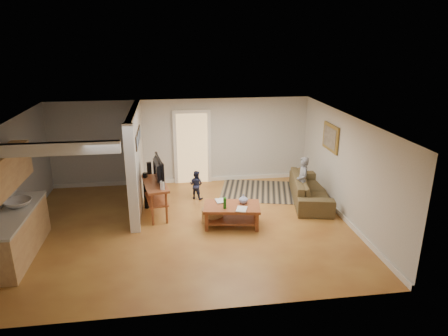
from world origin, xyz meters
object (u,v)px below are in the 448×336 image
at_px(tv_console, 156,186).
at_px(speaker_left, 146,191).
at_px(toy_basket, 213,214).
at_px(coffee_table, 233,210).
at_px(speaker_right, 150,183).
at_px(toddler, 196,198).
at_px(sofa, 309,201).
at_px(child, 301,204).

distance_m(tv_console, speaker_left, 0.57).
bearing_deg(toy_basket, coffee_table, -27.81).
distance_m(speaker_left, speaker_right, 0.30).
height_order(toy_basket, toddler, toy_basket).
distance_m(sofa, toy_basket, 2.87).
bearing_deg(child, speaker_right, -93.91).
xyz_separation_m(toy_basket, toddler, (-0.28, 1.48, -0.19)).
bearing_deg(coffee_table, tv_console, 154.37).
xyz_separation_m(sofa, coffee_table, (-2.28, -1.12, 0.39)).
xyz_separation_m(coffee_table, child, (1.98, 0.95, -0.39)).
distance_m(sofa, child, 0.35).
xyz_separation_m(speaker_right, child, (3.90, -0.58, -0.57)).
distance_m(tv_console, toy_basket, 1.56).
relative_size(sofa, tv_console, 1.64).
bearing_deg(child, tv_console, -83.91).
distance_m(toy_basket, toddler, 1.52).
height_order(tv_console, toy_basket, tv_console).
xyz_separation_m(sofa, speaker_left, (-4.30, 0.13, 0.48)).
xyz_separation_m(speaker_left, toddler, (1.30, 0.46, -0.48)).
bearing_deg(toy_basket, toddler, 100.61).
bearing_deg(speaker_left, tv_console, -35.70).
relative_size(sofa, speaker_left, 2.40).
bearing_deg(child, toy_basket, -69.06).
bearing_deg(child, sofa, 125.24).
height_order(sofa, speaker_left, speaker_left).
relative_size(sofa, speaker_right, 2.01).
xyz_separation_m(coffee_table, speaker_left, (-2.02, 1.26, 0.09)).
bearing_deg(toddler, toy_basket, 131.91).
bearing_deg(toddler, sofa, -159.84).
xyz_separation_m(speaker_right, toy_basket, (1.49, -1.29, -0.38)).
xyz_separation_m(child, toddler, (-2.70, 0.77, 0.00)).
relative_size(tv_console, speaker_right, 1.22).
bearing_deg(coffee_table, speaker_left, 148.16).
distance_m(speaker_right, child, 3.99).
bearing_deg(speaker_right, coffee_table, -46.09).
bearing_deg(coffee_table, toy_basket, 152.19).
bearing_deg(toddler, child, -164.61).
xyz_separation_m(coffee_table, speaker_right, (-1.93, 1.52, 0.18)).
height_order(tv_console, toddler, tv_console).
height_order(coffee_table, speaker_left, speaker_left).
bearing_deg(tv_console, speaker_right, 94.37).
bearing_deg(tv_console, child, -8.07).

